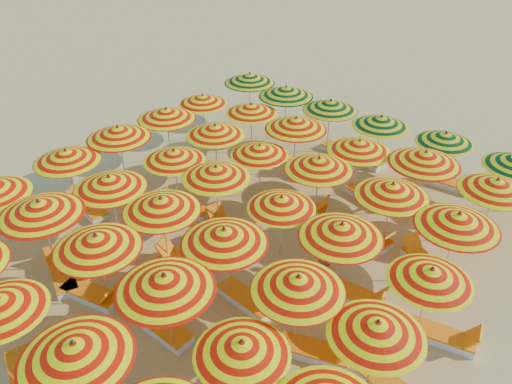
{
  "coord_description": "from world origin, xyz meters",
  "views": [
    {
      "loc": [
        7.96,
        -9.58,
        9.9
      ],
      "look_at": [
        0.0,
        0.5,
        1.6
      ],
      "focal_mm": 35.0,
      "sensor_mm": 36.0,
      "label": 1
    }
  ],
  "objects_px": {
    "umbrella_27": "(319,164)",
    "umbrella_35": "(496,185)",
    "umbrella_14": "(161,204)",
    "lounger_4": "(62,274)",
    "lounger_14": "(227,228)",
    "lounger_18": "(368,236)",
    "umbrella_9": "(165,282)",
    "umbrella_30": "(203,99)",
    "umbrella_24": "(166,114)",
    "umbrella_3": "(75,350)",
    "lounger_22": "(430,217)",
    "umbrella_38": "(330,105)",
    "lounger_24": "(365,159)",
    "umbrella_31": "(251,109)",
    "umbrella_36": "(250,78)",
    "lounger_19": "(426,263)",
    "lounger_25": "(450,183)",
    "beachgoer_b": "(322,275)",
    "umbrella_34": "(425,158)",
    "lounger_16": "(442,336)",
    "lounger_9": "(185,261)",
    "lounger_15": "(355,295)",
    "umbrella_22": "(341,231)",
    "lounger_1": "(24,378)",
    "lounger_11": "(316,351)",
    "umbrella_32": "(296,123)",
    "umbrella_20": "(216,172)",
    "umbrella_8": "(96,242)",
    "umbrella_29": "(458,220)",
    "umbrella_10": "(242,348)",
    "umbrella_33": "(359,146)",
    "umbrella_21": "(282,202)",
    "lounger_8": "(89,207)",
    "lounger_6": "(162,327)",
    "lounger_23": "(341,151)",
    "umbrella_23": "(431,275)",
    "umbrella_16": "(298,283)",
    "umbrella_17": "(377,328)",
    "lounger_20": "(307,173)",
    "lounger_10": "(247,300)",
    "umbrella_15": "(224,236)",
    "lounger_21": "(369,197)",
    "umbrella_25": "(215,130)",
    "umbrella_19": "(174,155)",
    "umbrella_12": "(66,156)",
    "umbrella_37": "(286,92)",
    "umbrella_26": "(259,150)"
  },
  "relations": [
    {
      "from": "umbrella_27",
      "to": "umbrella_35",
      "type": "relative_size",
      "value": 0.95
    },
    {
      "from": "umbrella_14",
      "to": "lounger_4",
      "type": "xyz_separation_m",
      "value": [
        -1.85,
        -2.39,
        -1.94
      ]
    },
    {
      "from": "lounger_14",
      "to": "lounger_18",
      "type": "height_order",
      "value": "same"
    },
    {
      "from": "umbrella_9",
      "to": "umbrella_30",
      "type": "relative_size",
      "value": 1.23
    },
    {
      "from": "umbrella_24",
      "to": "umbrella_3",
      "type": "bearing_deg",
      "value": -52.02
    },
    {
      "from": "lounger_22",
      "to": "umbrella_38",
      "type": "bearing_deg",
      "value": 179.25
    },
    {
      "from": "lounger_14",
      "to": "lounger_24",
      "type": "bearing_deg",
      "value": -86.43
    },
    {
      "from": "umbrella_31",
      "to": "umbrella_36",
      "type": "relative_size",
      "value": 1.05
    },
    {
      "from": "lounger_19",
      "to": "lounger_25",
      "type": "bearing_deg",
      "value": -54.12
    },
    {
      "from": "umbrella_35",
      "to": "beachgoer_b",
      "type": "height_order",
      "value": "umbrella_35"
    },
    {
      "from": "umbrella_34",
      "to": "lounger_14",
      "type": "height_order",
      "value": "umbrella_34"
    },
    {
      "from": "lounger_16",
      "to": "lounger_24",
      "type": "bearing_deg",
      "value": 118.34
    },
    {
      "from": "lounger_9",
      "to": "lounger_15",
      "type": "height_order",
      "value": "same"
    },
    {
      "from": "umbrella_22",
      "to": "beachgoer_b",
      "type": "xyz_separation_m",
      "value": [
        -0.22,
        -0.4,
        -1.35
      ]
    },
    {
      "from": "umbrella_38",
      "to": "lounger_1",
      "type": "bearing_deg",
      "value": -88.04
    },
    {
      "from": "lounger_11",
      "to": "lounger_16",
      "type": "distance_m",
      "value": 3.22
    },
    {
      "from": "umbrella_31",
      "to": "lounger_4",
      "type": "bearing_deg",
      "value": -86.66
    },
    {
      "from": "umbrella_32",
      "to": "umbrella_20",
      "type": "bearing_deg",
      "value": -91.13
    },
    {
      "from": "umbrella_35",
      "to": "beachgoer_b",
      "type": "distance_m",
      "value": 6.04
    },
    {
      "from": "umbrella_14",
      "to": "lounger_19",
      "type": "xyz_separation_m",
      "value": [
        6.16,
        4.59,
        -1.94
      ]
    },
    {
      "from": "umbrella_8",
      "to": "umbrella_29",
      "type": "distance_m",
      "value": 9.38
    },
    {
      "from": "lounger_18",
      "to": "lounger_25",
      "type": "height_order",
      "value": "same"
    },
    {
      "from": "umbrella_10",
      "to": "umbrella_33",
      "type": "bearing_deg",
      "value": 104.07
    },
    {
      "from": "umbrella_21",
      "to": "lounger_8",
      "type": "distance_m",
      "value": 7.07
    },
    {
      "from": "umbrella_14",
      "to": "umbrella_38",
      "type": "bearing_deg",
      "value": 89.76
    },
    {
      "from": "lounger_6",
      "to": "lounger_23",
      "type": "relative_size",
      "value": 0.97
    },
    {
      "from": "lounger_4",
      "to": "lounger_9",
      "type": "distance_m",
      "value": 3.51
    },
    {
      "from": "umbrella_23",
      "to": "lounger_25",
      "type": "relative_size",
      "value": 1.49
    },
    {
      "from": "umbrella_38",
      "to": "umbrella_21",
      "type": "bearing_deg",
      "value": -70.29
    },
    {
      "from": "lounger_18",
      "to": "lounger_14",
      "type": "bearing_deg",
      "value": -135.06
    },
    {
      "from": "umbrella_27",
      "to": "lounger_9",
      "type": "bearing_deg",
      "value": -110.65
    },
    {
      "from": "umbrella_30",
      "to": "lounger_6",
      "type": "height_order",
      "value": "umbrella_30"
    },
    {
      "from": "umbrella_16",
      "to": "umbrella_17",
      "type": "xyz_separation_m",
      "value": [
        1.97,
        0.01,
        -0.12
      ]
    },
    {
      "from": "umbrella_21",
      "to": "umbrella_34",
      "type": "xyz_separation_m",
      "value": [
        2.36,
        4.57,
        0.28
      ]
    },
    {
      "from": "lounger_16",
      "to": "lounger_20",
      "type": "bearing_deg",
      "value": 135.09
    },
    {
      "from": "umbrella_24",
      "to": "lounger_10",
      "type": "bearing_deg",
      "value": -29.62
    },
    {
      "from": "umbrella_15",
      "to": "lounger_21",
      "type": "relative_size",
      "value": 1.5
    },
    {
      "from": "umbrella_21",
      "to": "lounger_18",
      "type": "relative_size",
      "value": 1.46
    },
    {
      "from": "umbrella_10",
      "to": "umbrella_33",
      "type": "distance_m",
      "value": 9.26
    },
    {
      "from": "umbrella_25",
      "to": "umbrella_19",
      "type": "bearing_deg",
      "value": -86.46
    },
    {
      "from": "umbrella_29",
      "to": "lounger_4",
      "type": "xyz_separation_m",
      "value": [
        -8.6,
        -6.74,
        -1.96
      ]
    },
    {
      "from": "lounger_1",
      "to": "lounger_8",
      "type": "bearing_deg",
      "value": 152.7
    },
    {
      "from": "lounger_20",
      "to": "umbrella_16",
      "type": "bearing_deg",
      "value": 100.77
    },
    {
      "from": "lounger_24",
      "to": "lounger_16",
      "type": "bearing_deg",
      "value": -39.63
    },
    {
      "from": "umbrella_35",
      "to": "lounger_16",
      "type": "relative_size",
      "value": 1.55
    },
    {
      "from": "umbrella_16",
      "to": "lounger_9",
      "type": "distance_m",
      "value": 4.68
    },
    {
      "from": "umbrella_12",
      "to": "umbrella_36",
      "type": "bearing_deg",
      "value": 88.18
    },
    {
      "from": "umbrella_14",
      "to": "umbrella_37",
      "type": "xyz_separation_m",
      "value": [
        -2.08,
        8.91,
        0.06
      ]
    },
    {
      "from": "umbrella_26",
      "to": "umbrella_31",
      "type": "relative_size",
      "value": 0.83
    },
    {
      "from": "umbrella_21",
      "to": "umbrella_12",
      "type": "bearing_deg",
      "value": -161.18
    }
  ]
}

